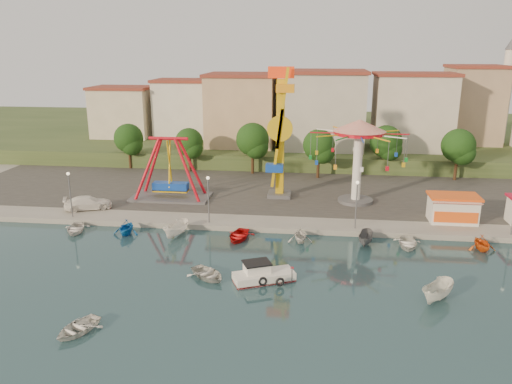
# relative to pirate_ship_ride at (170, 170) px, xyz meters

# --- Properties ---
(ground) EXTENTS (200.00, 200.00, 0.00)m
(ground) POSITION_rel_pirate_ship_ride_xyz_m (14.79, -21.50, -4.39)
(ground) COLOR #133036
(ground) RESTS_ON ground
(quay_deck) EXTENTS (200.00, 100.00, 0.60)m
(quay_deck) POSITION_rel_pirate_ship_ride_xyz_m (14.79, 40.50, -4.09)
(quay_deck) COLOR #9E998E
(quay_deck) RESTS_ON ground
(asphalt_pad) EXTENTS (90.00, 28.00, 0.01)m
(asphalt_pad) POSITION_rel_pirate_ship_ride_xyz_m (14.79, 8.50, -3.79)
(asphalt_pad) COLOR #4C4944
(asphalt_pad) RESTS_ON quay_deck
(hill_terrace) EXTENTS (200.00, 60.00, 3.00)m
(hill_terrace) POSITION_rel_pirate_ship_ride_xyz_m (14.79, 45.50, -2.89)
(hill_terrace) COLOR #384C26
(hill_terrace) RESTS_ON ground
(pirate_ship_ride) EXTENTS (10.00, 5.00, 8.00)m
(pirate_ship_ride) POSITION_rel_pirate_ship_ride_xyz_m (0.00, 0.00, 0.00)
(pirate_ship_ride) COLOR #59595E
(pirate_ship_ride) RESTS_ON quay_deck
(kamikaze_tower) EXTENTS (3.30, 3.10, 16.50)m
(kamikaze_tower) POSITION_rel_pirate_ship_ride_xyz_m (13.89, 2.31, 4.21)
(kamikaze_tower) COLOR #59595E
(kamikaze_tower) RESTS_ON quay_deck
(wave_swinger) EXTENTS (11.60, 11.60, 10.40)m
(wave_swinger) POSITION_rel_pirate_ship_ride_xyz_m (23.50, 1.20, 3.80)
(wave_swinger) COLOR #59595E
(wave_swinger) RESTS_ON quay_deck
(booth_left) EXTENTS (5.40, 3.78, 3.08)m
(booth_left) POSITION_rel_pirate_ship_ride_xyz_m (33.67, -5.01, -2.23)
(booth_left) COLOR white
(booth_left) RESTS_ON quay_deck
(lamp_post_0) EXTENTS (0.14, 0.14, 5.00)m
(lamp_post_0) POSITION_rel_pirate_ship_ride_xyz_m (-9.21, -8.50, -1.29)
(lamp_post_0) COLOR #59595E
(lamp_post_0) RESTS_ON quay_deck
(lamp_post_1) EXTENTS (0.14, 0.14, 5.00)m
(lamp_post_1) POSITION_rel_pirate_ship_ride_xyz_m (6.79, -8.50, -1.29)
(lamp_post_1) COLOR #59595E
(lamp_post_1) RESTS_ON quay_deck
(lamp_post_2) EXTENTS (0.14, 0.14, 5.00)m
(lamp_post_2) POSITION_rel_pirate_ship_ride_xyz_m (22.79, -8.50, -1.29)
(lamp_post_2) COLOR #59595E
(lamp_post_2) RESTS_ON quay_deck
(tree_0) EXTENTS (4.60, 4.60, 7.19)m
(tree_0) POSITION_rel_pirate_ship_ride_xyz_m (-11.21, 15.48, 1.08)
(tree_0) COLOR #382314
(tree_0) RESTS_ON quay_deck
(tree_1) EXTENTS (4.35, 4.35, 6.80)m
(tree_1) POSITION_rel_pirate_ship_ride_xyz_m (-1.21, 14.75, 0.81)
(tree_1) COLOR #382314
(tree_1) RESTS_ON quay_deck
(tree_2) EXTENTS (5.02, 5.02, 7.85)m
(tree_2) POSITION_rel_pirate_ship_ride_xyz_m (8.79, 14.31, 1.52)
(tree_2) COLOR #382314
(tree_2) RESTS_ON quay_deck
(tree_3) EXTENTS (4.68, 4.68, 7.32)m
(tree_3) POSITION_rel_pirate_ship_ride_xyz_m (18.79, 12.87, 1.16)
(tree_3) COLOR #382314
(tree_3) RESTS_ON quay_deck
(tree_4) EXTENTS (4.86, 4.86, 7.60)m
(tree_4) POSITION_rel_pirate_ship_ride_xyz_m (28.79, 15.86, 1.35)
(tree_4) COLOR #382314
(tree_4) RESTS_ON quay_deck
(tree_5) EXTENTS (4.83, 4.83, 7.54)m
(tree_5) POSITION_rel_pirate_ship_ride_xyz_m (38.79, 14.04, 1.31)
(tree_5) COLOR #382314
(tree_5) RESTS_ON quay_deck
(building_0) EXTENTS (9.26, 9.53, 11.87)m
(building_0) POSITION_rel_pirate_ship_ride_xyz_m (-18.58, 24.57, 4.54)
(building_0) COLOR beige
(building_0) RESTS_ON hill_terrace
(building_1) EXTENTS (12.33, 9.01, 8.63)m
(building_1) POSITION_rel_pirate_ship_ride_xyz_m (-6.53, 29.89, 2.92)
(building_1) COLOR silver
(building_1) RESTS_ON hill_terrace
(building_2) EXTENTS (11.95, 9.28, 11.23)m
(building_2) POSITION_rel_pirate_ship_ride_xyz_m (6.61, 30.47, 4.22)
(building_2) COLOR tan
(building_2) RESTS_ON hill_terrace
(building_3) EXTENTS (12.59, 10.50, 9.20)m
(building_3) POSITION_rel_pirate_ship_ride_xyz_m (20.40, 27.31, 3.20)
(building_3) COLOR beige
(building_3) RESTS_ON hill_terrace
(building_4) EXTENTS (10.75, 9.23, 9.24)m
(building_4) POSITION_rel_pirate_ship_ride_xyz_m (33.87, 30.71, 3.22)
(building_4) COLOR beige
(building_4) RESTS_ON hill_terrace
(building_5) EXTENTS (12.77, 10.96, 11.21)m
(building_5) POSITION_rel_pirate_ship_ride_xyz_m (47.16, 28.84, 4.21)
(building_5) COLOR tan
(building_5) RESTS_ON hill_terrace
(minaret) EXTENTS (2.80, 2.80, 18.00)m
(minaret) POSITION_rel_pirate_ship_ride_xyz_m (50.79, 32.50, 8.15)
(minaret) COLOR silver
(minaret) RESTS_ON hill_terrace
(cabin_motorboat) EXTENTS (5.56, 3.91, 1.83)m
(cabin_motorboat) POSITION_rel_pirate_ship_ride_xyz_m (14.11, -21.01, -3.90)
(cabin_motorboat) COLOR white
(cabin_motorboat) RESTS_ON ground
(rowboat_a) EXTENTS (4.66, 4.56, 0.79)m
(rowboat_a) POSITION_rel_pirate_ship_ride_xyz_m (9.34, -21.04, -4.00)
(rowboat_a) COLOR silver
(rowboat_a) RESTS_ON ground
(rowboat_b) EXTENTS (3.73, 4.28, 0.74)m
(rowboat_b) POSITION_rel_pirate_ship_ride_xyz_m (2.04, -30.62, -4.02)
(rowboat_b) COLOR silver
(rowboat_b) RESTS_ON ground
(skiff) EXTENTS (3.77, 4.23, 1.60)m
(skiff) POSITION_rel_pirate_ship_ride_xyz_m (28.23, -22.93, -3.59)
(skiff) COLOR white
(skiff) RESTS_ON ground
(van) EXTENTS (5.93, 4.31, 1.60)m
(van) POSITION_rel_pirate_ship_ride_xyz_m (-8.63, -5.59, -3.00)
(van) COLOR white
(van) RESTS_ON quay_deck
(moored_boat_0) EXTENTS (3.52, 4.27, 0.77)m
(moored_boat_0) POSITION_rel_pirate_ship_ride_xyz_m (-7.35, -11.70, -4.01)
(moored_boat_0) COLOR silver
(moored_boat_0) RESTS_ON ground
(moored_boat_1) EXTENTS (2.72, 3.16, 1.66)m
(moored_boat_1) POSITION_rel_pirate_ship_ride_xyz_m (-1.59, -11.70, -3.56)
(moored_boat_1) COLOR blue
(moored_boat_1) RESTS_ON ground
(moored_boat_2) EXTENTS (2.71, 4.39, 1.59)m
(moored_boat_2) POSITION_rel_pirate_ship_ride_xyz_m (3.93, -11.70, -3.60)
(moored_boat_2) COLOR white
(moored_boat_2) RESTS_ON ground
(moored_boat_3) EXTENTS (3.42, 4.37, 0.82)m
(moored_boat_3) POSITION_rel_pirate_ship_ride_xyz_m (10.59, -11.70, -3.98)
(moored_boat_3) COLOR red
(moored_boat_3) RESTS_ON ground
(moored_boat_4) EXTENTS (2.90, 3.24, 1.53)m
(moored_boat_4) POSITION_rel_pirate_ship_ride_xyz_m (17.01, -11.70, -3.63)
(moored_boat_4) COLOR silver
(moored_boat_4) RESTS_ON ground
(moored_boat_5) EXTENTS (2.10, 3.79, 1.38)m
(moored_boat_5) POSITION_rel_pirate_ship_ride_xyz_m (23.67, -11.70, -3.70)
(moored_boat_5) COLOR #5D5D62
(moored_boat_5) RESTS_ON ground
(moored_boat_6) EXTENTS (3.13, 4.08, 0.78)m
(moored_boat_6) POSITION_rel_pirate_ship_ride_xyz_m (27.80, -11.70, -4.00)
(moored_boat_6) COLOR white
(moored_boat_6) RESTS_ON ground
(moored_boat_7) EXTENTS (2.98, 3.33, 1.58)m
(moored_boat_7) POSITION_rel_pirate_ship_ride_xyz_m (34.93, -11.70, -3.61)
(moored_boat_7) COLOR #E85B14
(moored_boat_7) RESTS_ON ground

